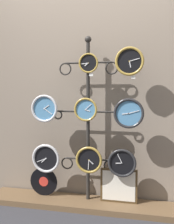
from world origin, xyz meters
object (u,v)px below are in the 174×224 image
Objects in this scene: clock_top_right at (129,61)px; vinyl_record at (44,182)px; clock_bottom_center at (89,160)px; clock_bottom_right at (122,163)px; clock_middle_left at (44,109)px; display_stand at (88,147)px; clock_bottom_left at (46,158)px; clock_top_center at (89,63)px; clock_middle_right at (129,113)px; clock_middle_center at (85,110)px; picture_frame at (119,186)px.

vinyl_record is at bearing 175.69° from clock_top_right.
clock_bottom_right is at bearing 2.58° from clock_bottom_center.
clock_middle_left is at bearing -178.22° from clock_top_right.
clock_bottom_left is at bearing -167.57° from display_stand.
clock_bottom_left reaches higher than clock_bottom_center.
clock_top_center is 0.72× the size of clock_bottom_center.
clock_middle_left is (-0.47, -0.04, -0.47)m from clock_top_center.
clock_middle_right is at bearing -13.46° from display_stand.
clock_bottom_left is 1.07× the size of clock_bottom_right.
clock_middle_center reaches higher than clock_middle_right.
clock_middle_right reaches higher than clock_bottom_left.
display_stand is at bearing 107.98° from clock_bottom_center.
clock_bottom_right is 0.92m from vinyl_record.
clock_bottom_left is (0.00, 0.02, -0.54)m from clock_middle_left.
vinyl_record is (-0.54, 0.08, -0.30)m from clock_bottom_center.
picture_frame is at bearing 14.77° from clock_bottom_center.
display_stand is 0.62m from clock_middle_left.
clock_top_right reaches higher than clock_middle_right.
clock_top_right is 1.02m from clock_bottom_right.
clock_middle_center is (-0.00, -0.11, 0.41)m from display_stand.
clock_middle_right is 1.07× the size of clock_bottom_center.
clock_bottom_center is at bearing -177.42° from clock_bottom_right.
clock_middle_right is 0.94× the size of vinyl_record.
clock_top_right is at bearing 1.78° from clock_middle_left.
clock_top_right is 0.91× the size of clock_bottom_left.
clock_middle_right is at bearing -89.82° from clock_top_right.
clock_middle_left is 0.94× the size of clock_bottom_left.
display_stand is 0.58m from clock_middle_right.
clock_bottom_center is 0.34m from clock_bottom_right.
clock_bottom_left is (-0.88, 0.01, -0.50)m from clock_middle_right.
clock_middle_center is 0.69m from clock_bottom_left.
display_stand is 4.66× the size of picture_frame.
picture_frame is at bearing 138.86° from clock_middle_right.
clock_middle_center is at bearing -164.55° from picture_frame.
clock_bottom_right is 0.27m from picture_frame.
display_stand is 6.34× the size of clock_top_right.
clock_bottom_center is (0.47, 0.00, 0.01)m from clock_bottom_left.
clock_bottom_center is (-0.40, -0.01, -1.00)m from clock_top_right.
vinyl_record is at bearing 171.47° from clock_bottom_center.
clock_top_center is 0.47m from clock_middle_center.
clock_bottom_left reaches higher than clock_bottom_right.
display_stand is at bearing 168.68° from clock_top_right.
clock_bottom_center is 0.62m from vinyl_record.
clock_middle_right is 0.96× the size of clock_bottom_left.
clock_middle_left reaches higher than clock_middle_right.
clock_bottom_right reaches higher than picture_frame.
clock_bottom_center is at bearing -65.53° from clock_top_center.
picture_frame is at bearing -0.05° from vinyl_record.
picture_frame is (0.30, 0.08, -0.28)m from clock_bottom_center.
display_stand is at bearing 14.39° from clock_middle_left.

